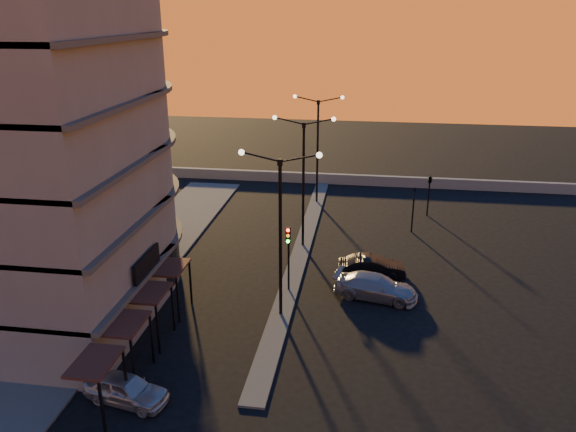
% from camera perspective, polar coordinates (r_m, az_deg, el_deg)
% --- Properties ---
extents(ground, '(120.00, 120.00, 0.00)m').
position_cam_1_polar(ground, '(32.15, -0.74, -10.05)').
color(ground, black).
rests_on(ground, ground).
extents(sidewalk_west, '(5.00, 40.00, 0.12)m').
position_cam_1_polar(sidewalk_west, '(38.37, -15.48, -5.46)').
color(sidewalk_west, '#4D4D4A').
rests_on(sidewalk_west, ground).
extents(median, '(1.20, 36.00, 0.12)m').
position_cam_1_polar(median, '(40.99, 1.51, -2.99)').
color(median, '#4D4D4A').
rests_on(median, ground).
extents(parapet, '(44.00, 0.50, 1.00)m').
position_cam_1_polar(parapet, '(55.72, 5.60, 3.74)').
color(parapet, slate).
rests_on(parapet, ground).
extents(building, '(14.35, 17.08, 25.00)m').
position_cam_1_polar(building, '(33.38, -25.76, 10.87)').
color(building, slate).
rests_on(building, ground).
extents(streetlamp_near, '(4.32, 0.32, 9.51)m').
position_cam_1_polar(streetlamp_near, '(29.73, -0.79, -0.70)').
color(streetlamp_near, black).
rests_on(streetlamp_near, ground).
extents(streetlamp_mid, '(4.32, 0.32, 9.51)m').
position_cam_1_polar(streetlamp_mid, '(39.14, 1.58, 4.47)').
color(streetlamp_mid, black).
rests_on(streetlamp_mid, ground).
extents(streetlamp_far, '(4.32, 0.32, 9.51)m').
position_cam_1_polar(streetlamp_far, '(48.79, 3.04, 7.62)').
color(streetlamp_far, black).
rests_on(streetlamp_far, ground).
extents(traffic_light_main, '(0.28, 0.44, 4.25)m').
position_cam_1_polar(traffic_light_main, '(33.38, 0.03, -3.30)').
color(traffic_light_main, black).
rests_on(traffic_light_main, ground).
extents(signal_east_a, '(0.13, 0.16, 3.60)m').
position_cam_1_polar(signal_east_a, '(43.93, 12.60, 0.75)').
color(signal_east_a, black).
rests_on(signal_east_a, ground).
extents(signal_east_b, '(0.42, 1.99, 3.60)m').
position_cam_1_polar(signal_east_b, '(47.52, 14.23, 3.57)').
color(signal_east_b, black).
rests_on(signal_east_b, ground).
extents(car_hatchback, '(4.03, 2.26, 1.29)m').
position_cam_1_polar(car_hatchback, '(26.58, -16.11, -16.54)').
color(car_hatchback, '#AEB2B6').
rests_on(car_hatchback, ground).
extents(car_sedan, '(4.39, 1.98, 1.40)m').
position_cam_1_polar(car_sedan, '(36.53, 8.50, -5.14)').
color(car_sedan, black).
rests_on(car_sedan, ground).
extents(car_wagon, '(5.25, 2.93, 1.44)m').
position_cam_1_polar(car_wagon, '(34.03, 8.92, -7.12)').
color(car_wagon, '#9A9BA1').
rests_on(car_wagon, ground).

